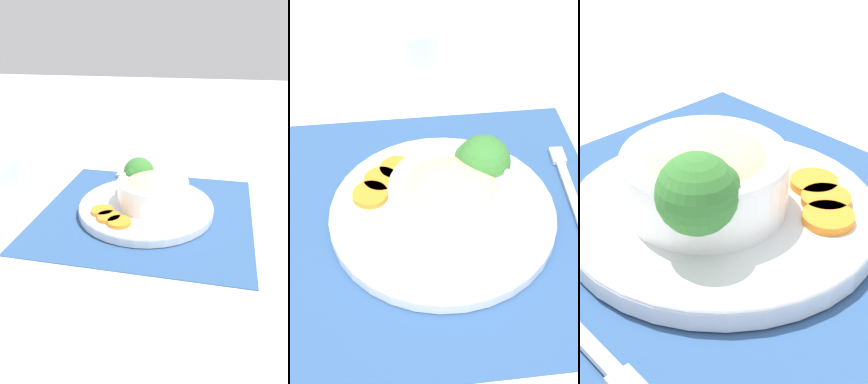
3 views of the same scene
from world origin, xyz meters
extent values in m
plane|color=white|center=(0.00, 0.00, 0.00)|extent=(4.00, 4.00, 0.00)
cube|color=#2D5184|center=(0.00, 0.00, 0.00)|extent=(0.46, 0.47, 0.00)
cylinder|color=silver|center=(0.00, 0.00, 0.01)|extent=(0.29, 0.29, 0.02)
torus|color=silver|center=(0.00, 0.00, 0.02)|extent=(0.29, 0.29, 0.01)
cylinder|color=white|center=(0.01, -0.01, 0.05)|extent=(0.15, 0.15, 0.05)
torus|color=white|center=(0.01, -0.01, 0.07)|extent=(0.15, 0.15, 0.01)
ellipsoid|color=beige|center=(0.01, -0.01, 0.06)|extent=(0.12, 0.12, 0.06)
cylinder|color=#759E51|center=(0.06, 0.03, 0.03)|extent=(0.02, 0.02, 0.03)
sphere|color=#387A33|center=(0.06, 0.03, 0.07)|extent=(0.07, 0.07, 0.07)
sphere|color=#387A33|center=(0.04, 0.03, 0.08)|extent=(0.03, 0.03, 0.03)
sphere|color=#387A33|center=(0.07, 0.02, 0.08)|extent=(0.03, 0.03, 0.03)
cylinder|color=orange|center=(-0.05, 0.08, 0.02)|extent=(0.05, 0.05, 0.01)
cylinder|color=orange|center=(-0.07, 0.06, 0.02)|extent=(0.05, 0.05, 0.01)
cylinder|color=orange|center=(-0.09, 0.04, 0.02)|extent=(0.05, 0.05, 0.01)
cylinder|color=silver|center=(0.02, 0.34, 0.05)|extent=(0.08, 0.08, 0.10)
cylinder|color=silver|center=(0.02, 0.34, 0.03)|extent=(0.07, 0.07, 0.06)
cube|color=silver|center=(0.18, 0.02, 0.01)|extent=(0.03, 0.18, 0.01)
cube|color=silver|center=(0.19, 0.09, 0.01)|extent=(0.02, 0.03, 0.01)
camera|label=1|loc=(-0.71, -0.11, 0.39)|focal=35.00mm
camera|label=2|loc=(-0.09, -0.47, 0.52)|focal=50.00mm
camera|label=3|loc=(0.36, 0.34, 0.35)|focal=60.00mm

